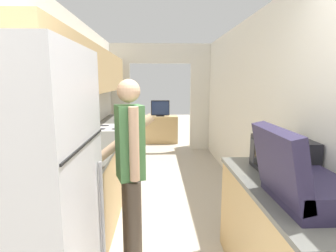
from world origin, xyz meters
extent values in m
cube|color=silver|center=(-1.19, 2.07, 1.25)|extent=(0.06, 7.74, 2.50)
cube|color=tan|center=(-1.00, 3.02, 1.80)|extent=(0.32, 4.18, 0.64)
cube|color=silver|center=(1.19, 2.07, 1.25)|extent=(0.06, 7.74, 2.50)
cube|color=silver|center=(-1.04, 5.37, 1.02)|extent=(0.65, 0.06, 2.05)
cube|color=silver|center=(1.04, 5.37, 1.02)|extent=(0.65, 0.06, 2.05)
cube|color=silver|center=(0.00, 5.37, 2.27)|extent=(2.72, 0.06, 0.45)
cube|color=tan|center=(-0.86, 1.98, 0.43)|extent=(0.60, 2.09, 0.87)
cube|color=#565651|center=(-0.86, 1.97, 0.89)|extent=(0.62, 2.10, 0.03)
cube|color=tan|center=(-0.86, 4.43, 0.43)|extent=(0.60, 1.36, 0.87)
cube|color=#565651|center=(-0.86, 4.43, 0.89)|extent=(0.62, 1.37, 0.03)
cube|color=#9EA3A8|center=(-0.86, 1.28, 0.90)|extent=(0.42, 0.44, 0.00)
cube|color=tan|center=(0.86, 0.88, 0.43)|extent=(0.60, 1.43, 0.87)
cube|color=#565651|center=(0.86, 0.88, 0.89)|extent=(0.62, 1.45, 0.03)
cube|color=#B7B7BC|center=(-0.82, 0.52, 0.92)|extent=(0.69, 0.78, 1.83)
cube|color=black|center=(-0.47, 0.52, 1.32)|extent=(0.01, 0.75, 0.01)
cylinder|color=#99999E|center=(-0.45, 0.77, 0.77)|extent=(0.02, 0.02, 0.73)
cube|color=white|center=(-0.85, 3.39, 0.45)|extent=(0.62, 0.73, 0.90)
cube|color=black|center=(-0.54, 3.39, 0.45)|extent=(0.01, 0.49, 0.27)
cylinder|color=#B7B7BC|center=(-0.52, 3.39, 0.68)|extent=(0.02, 0.58, 0.02)
cube|color=white|center=(-1.14, 3.39, 0.97)|extent=(0.04, 0.73, 0.14)
cylinder|color=#232328|center=(-0.73, 3.23, 0.90)|extent=(0.16, 0.16, 0.01)
cylinder|color=#232328|center=(-0.73, 3.54, 0.90)|extent=(0.16, 0.16, 0.01)
cylinder|color=#232328|center=(-0.98, 3.23, 0.90)|extent=(0.16, 0.16, 0.01)
cylinder|color=#232328|center=(-0.98, 3.54, 0.90)|extent=(0.16, 0.16, 0.01)
cylinder|color=#4C4238|center=(-0.29, 1.20, 0.42)|extent=(0.17, 0.17, 0.83)
cylinder|color=#4C4238|center=(-0.34, 1.36, 0.42)|extent=(0.17, 0.17, 0.83)
cube|color=#4C844C|center=(-0.31, 1.28, 1.14)|extent=(0.27, 0.27, 0.62)
cylinder|color=#DBAD89|center=(-0.27, 1.14, 1.16)|extent=(0.10, 0.10, 0.59)
cylinder|color=#DBAD89|center=(-0.36, 1.42, 1.16)|extent=(0.53, 0.25, 0.41)
sphere|color=#DBAD89|center=(-0.31, 1.28, 1.57)|extent=(0.19, 0.19, 0.19)
cube|color=#231E38|center=(0.86, 0.61, 0.98)|extent=(0.42, 0.54, 0.15)
cube|color=#231E38|center=(0.64, 0.61, 1.17)|extent=(0.17, 0.54, 0.43)
cube|color=#2D2D33|center=(0.86, 0.89, 1.11)|extent=(0.25, 0.02, 0.10)
cube|color=black|center=(0.95, 1.18, 1.05)|extent=(0.39, 0.45, 0.28)
cube|color=black|center=(0.75, 1.13, 1.05)|extent=(0.01, 0.27, 0.19)
cube|color=#38383D|center=(0.75, 1.33, 1.05)|extent=(0.01, 0.09, 0.20)
cube|color=tan|center=(0.00, 6.09, 0.36)|extent=(0.92, 0.42, 0.73)
cube|color=black|center=(0.00, 6.05, 0.74)|extent=(0.21, 0.16, 0.02)
cube|color=black|center=(0.00, 6.05, 0.94)|extent=(0.49, 0.04, 0.40)
cube|color=navy|center=(0.00, 6.03, 0.94)|extent=(0.45, 0.01, 0.35)
camera|label=1|loc=(-0.08, -0.86, 1.65)|focal=28.00mm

